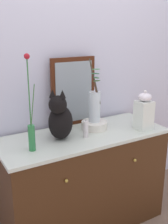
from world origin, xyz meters
name	(u,v)px	position (x,y,z in m)	size (l,w,h in m)	color
ground_plane	(84,222)	(0.00, 0.00, 0.00)	(6.00, 6.00, 0.00)	#7E624F
wall_back	(63,67)	(0.00, 0.34, 1.30)	(4.40, 0.08, 2.60)	silver
sideboard	(84,180)	(0.00, 0.00, 0.41)	(1.33, 0.55, 0.82)	#3F2210
mirror_leaning	(73,92)	(0.04, 0.24, 1.10)	(0.39, 0.03, 0.57)	#461D0D
cat_sitting	(60,119)	(-0.20, 0.01, 0.98)	(0.36, 0.39, 0.39)	black
vase_slim_green	(31,127)	(-0.45, -0.08, 0.99)	(0.06, 0.05, 0.64)	#2C793F
bowl_porcelain	(94,125)	(0.13, 0.06, 0.85)	(0.21, 0.21, 0.06)	silver
vase_glass_clear	(95,105)	(0.13, 0.06, 1.02)	(0.11, 0.16, 0.51)	silver
jar_lidded_porcelain	(144,112)	(0.47, -0.14, 0.97)	(0.12, 0.12, 0.32)	white
candle_pillar	(86,129)	(-0.02, -0.06, 0.88)	(0.04, 0.04, 0.14)	silver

